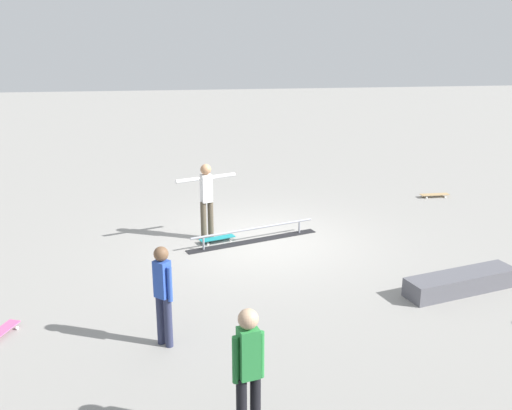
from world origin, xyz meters
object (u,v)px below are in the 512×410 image
Objects in this scene: skate_ledge at (461,282)px; bystander_green_shirt at (248,369)px; skater_main at (206,196)px; loose_skateboard_natural at (435,195)px; skateboard_main at (217,238)px; grind_rail at (253,235)px; bystander_blue_shirt at (163,291)px.

bystander_green_shirt is (4.24, 3.48, 0.79)m from skate_ledge.
skater_main is 2.13× the size of loose_skateboard_natural.
skater_main is 2.09× the size of skateboard_main.
skater_main is (1.00, -0.29, 0.86)m from grind_rail.
bystander_green_shirt reaches higher than grind_rail.
bystander_green_shirt is (0.82, 6.45, 0.82)m from grind_rail.
grind_rail is 0.80m from skateboard_main.
bystander_blue_shirt reaches higher than skateboard_main.
skateboard_main is at bearing -35.91° from skate_ledge.
loose_skateboard_natural is (-6.39, -2.48, -0.92)m from skater_main.
skate_ledge reaches higher than loose_skateboard_natural.
bystander_blue_shirt is at bearing -137.59° from loose_skateboard_natural.
grind_rail is at bearing -154.27° from loose_skateboard_natural.
skater_main is 1.01× the size of bystander_green_shirt.
bystander_blue_shirt is (1.83, 4.18, 0.76)m from grind_rail.
skateboard_main is 0.48× the size of bystander_green_shirt.
bystander_blue_shirt is at bearing 59.31° from skater_main.
skateboard_main is at bearing 75.34° from bystander_green_shirt.
skate_ledge is 5.55m from bystander_green_shirt.
bystander_blue_shirt reaches higher than grind_rail.
skater_main reaches higher than grind_rail.
bystander_blue_shirt reaches higher than skate_ledge.
grind_rail is at bearing 153.94° from skateboard_main.
loose_skateboard_natural is at bearing -171.87° from grind_rail.
grind_rail is at bearing -40.92° from skate_ledge.
skate_ledge is at bearing 124.14° from skateboard_main.
loose_skateboard_natural is (-1.96, -5.74, -0.10)m from skate_ledge.
skater_main is at bearing 77.12° from bystander_green_shirt.
skater_main reaches higher than loose_skateboard_natural.
skater_main reaches higher than bystander_blue_shirt.
grind_rail is at bearing 68.35° from bystander_green_shirt.
skater_main reaches higher than skate_ledge.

